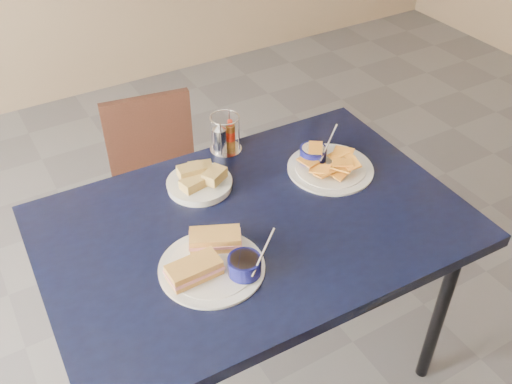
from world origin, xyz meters
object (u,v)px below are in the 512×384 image
dining_table (254,237)px  sandwich_plate (215,261)px  bread_basket (200,181)px  chair_far (155,176)px  condiment_caddy (224,136)px  plantain_plate (325,163)px

dining_table → sandwich_plate: size_ratio=4.08×
sandwich_plate → bread_basket: sandwich_plate is taller
chair_far → bread_basket: bread_basket is taller
chair_far → bread_basket: size_ratio=3.72×
sandwich_plate → chair_far: bearing=80.3°
bread_basket → condiment_caddy: (0.16, 0.14, 0.03)m
plantain_plate → bread_basket: (-0.40, 0.12, 0.01)m
dining_table → bread_basket: 0.25m
bread_basket → chair_far: bearing=86.9°
sandwich_plate → plantain_plate: size_ratio=1.09×
plantain_plate → dining_table: bearing=-161.9°
dining_table → chair_far: bearing=92.9°
dining_table → bread_basket: bread_basket is taller
sandwich_plate → plantain_plate: (0.52, 0.22, -0.00)m
dining_table → condiment_caddy: (0.10, 0.37, 0.12)m
plantain_plate → condiment_caddy: bearing=132.4°
sandwich_plate → dining_table: bearing=30.4°
chair_far → condiment_caddy: bearing=-70.7°
chair_far → sandwich_plate: bearing=-99.7°
dining_table → bread_basket: bearing=106.4°
dining_table → condiment_caddy: 0.40m
sandwich_plate → plantain_plate: bearing=22.8°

